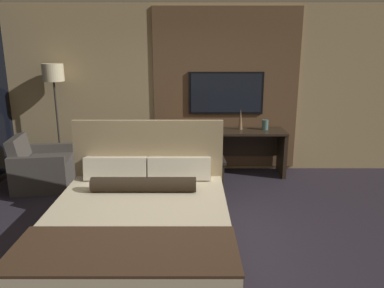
{
  "coord_description": "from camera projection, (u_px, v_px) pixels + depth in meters",
  "views": [
    {
      "loc": [
        0.13,
        -3.8,
        2.14
      ],
      "look_at": [
        0.14,
        1.0,
        0.87
      ],
      "focal_mm": 35.0,
      "sensor_mm": 36.0,
      "label": 1
    }
  ],
  "objects": [
    {
      "name": "ground_plane",
      "position": [
        180.0,
        241.0,
        4.22
      ],
      "size": [
        16.0,
        16.0,
        0.0
      ],
      "primitive_type": "plane",
      "color": "#28232D"
    },
    {
      "name": "wall_back_tv_panel",
      "position": [
        189.0,
        90.0,
        6.37
      ],
      "size": [
        7.2,
        0.09,
        2.8
      ],
      "color": "tan",
      "rests_on": "ground_plane"
    },
    {
      "name": "bed",
      "position": [
        138.0,
        226.0,
        3.9
      ],
      "size": [
        1.88,
        2.26,
        1.24
      ],
      "color": "#33281E",
      "rests_on": "ground_plane"
    },
    {
      "name": "desk",
      "position": [
        225.0,
        144.0,
        6.3
      ],
      "size": [
        1.94,
        0.56,
        0.77
      ],
      "color": "#2D2319",
      "rests_on": "ground_plane"
    },
    {
      "name": "tv",
      "position": [
        225.0,
        93.0,
        6.31
      ],
      "size": [
        1.26,
        0.04,
        0.71
      ],
      "color": "black"
    },
    {
      "name": "desk_chair",
      "position": [
        208.0,
        153.0,
        5.69
      ],
      "size": [
        0.47,
        0.47,
        0.91
      ],
      "rotation": [
        0.0,
        0.0,
        0.06
      ],
      "color": "#28231E",
      "rests_on": "ground_plane"
    },
    {
      "name": "armchair_by_window",
      "position": [
        41.0,
        169.0,
        5.79
      ],
      "size": [
        0.93,
        0.95,
        0.81
      ],
      "rotation": [
        0.0,
        0.0,
        1.71
      ],
      "color": "#47423D",
      "rests_on": "ground_plane"
    },
    {
      "name": "floor_lamp",
      "position": [
        53.0,
        82.0,
        6.04
      ],
      "size": [
        0.34,
        0.34,
        1.85
      ],
      "color": "#282623",
      "rests_on": "ground_plane"
    },
    {
      "name": "vase_tall",
      "position": [
        240.0,
        119.0,
        6.24
      ],
      "size": [
        0.08,
        0.08,
        0.34
      ],
      "color": "#846647",
      "rests_on": "desk"
    },
    {
      "name": "vase_short",
      "position": [
        264.0,
        125.0,
        6.25
      ],
      "size": [
        0.11,
        0.11,
        0.16
      ],
      "color": "#4C706B",
      "rests_on": "desk"
    },
    {
      "name": "book",
      "position": [
        183.0,
        129.0,
        6.21
      ],
      "size": [
        0.22,
        0.16,
        0.03
      ],
      "color": "maroon",
      "rests_on": "desk"
    }
  ]
}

